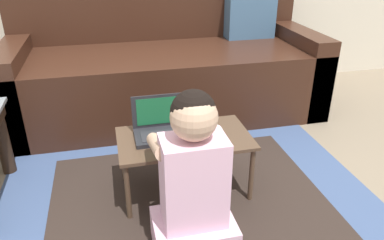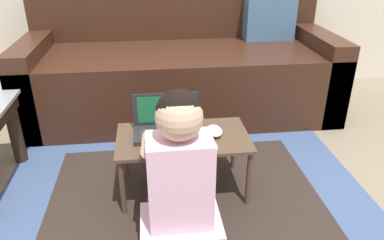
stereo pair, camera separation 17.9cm
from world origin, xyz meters
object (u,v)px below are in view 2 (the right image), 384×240
at_px(computer_mouse, 214,131).
at_px(person_seated, 180,183).
at_px(laptop_desk, 183,142).
at_px(couch, 182,70).
at_px(laptop, 167,127).

xyz_separation_m(computer_mouse, person_seated, (-0.20, -0.39, -0.00)).
distance_m(laptop_desk, computer_mouse, 0.16).
bearing_deg(laptop_desk, couch, 84.85).
height_order(computer_mouse, person_seated, person_seated).
relative_size(laptop_desk, laptop, 1.98).
distance_m(laptop, person_seated, 0.43).
distance_m(couch, laptop, 0.99).
xyz_separation_m(laptop, person_seated, (0.02, -0.43, -0.02)).
xyz_separation_m(couch, laptop, (-0.16, -0.97, 0.05)).
height_order(couch, person_seated, couch).
bearing_deg(person_seated, couch, 84.26).
height_order(laptop_desk, computer_mouse, computer_mouse).
height_order(laptop_desk, laptop, laptop).
bearing_deg(couch, laptop_desk, -95.15).
relative_size(computer_mouse, person_seated, 0.17).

